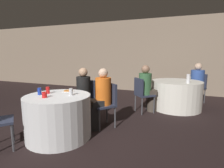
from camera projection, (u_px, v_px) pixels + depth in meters
name	position (u px, v px, depth m)	size (l,w,h in m)	color
ground_plane	(71.00, 136.00, 3.14)	(16.00, 16.00, 0.00)	black
wall_back	(133.00, 56.00, 7.00)	(16.00, 0.06, 2.80)	gray
table_near	(59.00, 116.00, 3.04)	(1.12, 1.12, 0.75)	white
table_far	(176.00, 95.00, 4.73)	(1.31, 1.31, 0.75)	white
chair_near_north	(86.00, 96.00, 3.91)	(0.40, 0.41, 0.87)	#2D3347
chair_near_northeast	(107.00, 100.00, 3.50)	(0.56, 0.56, 0.87)	#2D3347
chair_far_northeast	(198.00, 85.00, 5.28)	(0.56, 0.56, 0.87)	#2D3347
chair_far_southwest	(142.00, 92.00, 4.33)	(0.56, 0.56, 0.87)	#2D3347
person_orange_shirt	(100.00, 99.00, 3.41)	(0.44, 0.45, 1.18)	#282828
person_green_jacket	(148.00, 89.00, 4.38)	(0.45, 0.44, 1.19)	#4C4238
person_black_shirt	(82.00, 95.00, 3.75)	(0.30, 0.49, 1.17)	#33384C
person_blue_shirt	(196.00, 83.00, 5.19)	(0.49, 0.51, 1.21)	#33384C
pizza_plate_near	(68.00, 91.00, 3.33)	(0.25, 0.25, 0.02)	white
soda_can_blue	(40.00, 91.00, 3.03)	(0.07, 0.07, 0.12)	#1E38A5
soda_can_silver	(71.00, 92.00, 2.98)	(0.07, 0.07, 0.12)	silver
soda_can_red	(48.00, 90.00, 3.12)	(0.07, 0.07, 0.12)	red
cup_near	(44.00, 95.00, 2.82)	(0.08, 0.08, 0.09)	red
bottle_far	(188.00, 79.00, 4.27)	(0.09, 0.09, 0.23)	white
cup_far	(189.00, 78.00, 4.86)	(0.08, 0.08, 0.10)	silver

